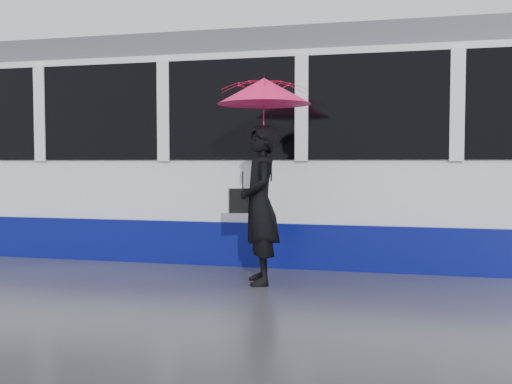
# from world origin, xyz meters

# --- Properties ---
(ground) EXTENTS (90.00, 90.00, 0.00)m
(ground) POSITION_xyz_m (0.00, 0.00, 0.00)
(ground) COLOR #2E2E34
(ground) RESTS_ON ground
(rails) EXTENTS (34.00, 1.51, 0.02)m
(rails) POSITION_xyz_m (0.00, 2.50, 0.01)
(rails) COLOR #3F3D38
(rails) RESTS_ON ground
(tram) EXTENTS (26.00, 2.56, 3.35)m
(tram) POSITION_xyz_m (1.05, 2.50, 1.64)
(tram) COLOR white
(tram) RESTS_ON ground
(woman) EXTENTS (0.67, 0.81, 1.91)m
(woman) POSITION_xyz_m (0.21, 0.23, 0.95)
(woman) COLOR black
(woman) RESTS_ON ground
(umbrella) EXTENTS (1.45, 1.45, 1.29)m
(umbrella) POSITION_xyz_m (0.26, 0.23, 2.09)
(umbrella) COLOR #DF1251
(umbrella) RESTS_ON ground
(handbag) EXTENTS (0.37, 0.26, 0.48)m
(handbag) POSITION_xyz_m (-0.01, 0.25, 1.00)
(handbag) COLOR black
(handbag) RESTS_ON ground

